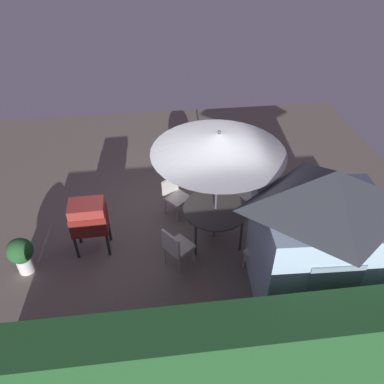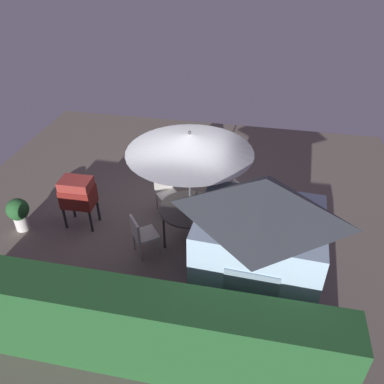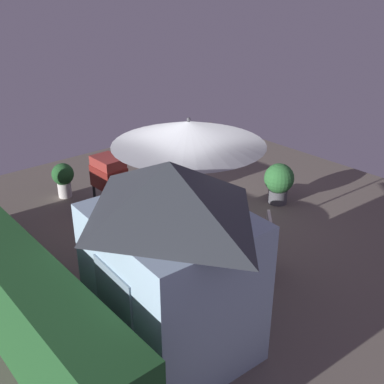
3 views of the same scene
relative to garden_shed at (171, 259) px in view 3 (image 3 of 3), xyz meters
name	(u,v)px [view 3 (image 3 of 3)]	position (x,y,z in m)	size (l,w,h in m)	color
ground_plane	(193,240)	(1.88, -1.97, -1.35)	(11.00, 11.00, 0.00)	#6B6056
hedge_backdrop	(0,277)	(1.88, 1.53, -0.58)	(6.63, 0.69, 1.54)	#1E4C23
garden_shed	(171,259)	(0.00, 0.00, 0.00)	(2.18, 1.84, 2.65)	#9EBCD1
patio_table	(189,222)	(1.45, -1.51, -0.62)	(1.30, 1.30, 0.79)	#47423D
patio_umbrella	(189,133)	(1.45, -1.51, 0.96)	(2.45, 2.45, 2.56)	#4C4C51
bbq_grill	(109,173)	(3.94, -1.46, -0.50)	(0.71, 0.52, 1.20)	maroon
chair_near_shed	(169,275)	(0.69, -0.48, -0.83)	(0.65, 0.65, 0.90)	silver
chair_far_side	(261,235)	(0.59, -2.39, -0.83)	(0.65, 0.65, 0.90)	silver
chair_toward_hedge	(199,203)	(2.21, -2.40, -0.83)	(0.65, 0.65, 0.90)	silver
chair_toward_house	(128,227)	(2.31, -0.83, -0.83)	(0.65, 0.65, 0.90)	silver
potted_plant_by_shed	(63,177)	(5.20, -1.03, -0.88)	(0.49, 0.49, 0.79)	silver
potted_plant_by_grill	(279,181)	(1.89, -4.42, -0.84)	(0.65, 0.65, 0.90)	#4C4C51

